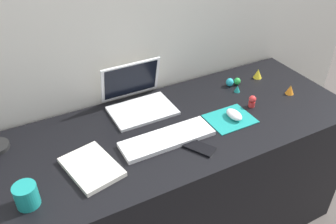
{
  "coord_description": "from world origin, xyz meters",
  "views": [
    {
      "loc": [
        -0.62,
        -1.11,
        1.71
      ],
      "look_at": [
        -0.03,
        0.0,
        0.83
      ],
      "focal_mm": 37.84,
      "sensor_mm": 36.0,
      "label": 1
    }
  ],
  "objects_px": {
    "toy_figurine_red": "(252,101)",
    "toy_figurine_cyan": "(230,82)",
    "toy_figurine_teal": "(237,89)",
    "coffee_mug": "(26,196)",
    "cell_phone": "(199,147)",
    "mouse": "(234,115)",
    "toy_figurine_yellow": "(258,74)",
    "laptop": "(137,97)",
    "keyboard": "(167,139)",
    "notebook_pad": "(92,167)",
    "toy_figurine_green": "(237,81)",
    "toy_figurine_orange": "(290,90)"
  },
  "relations": [
    {
      "from": "keyboard",
      "to": "toy_figurine_yellow",
      "type": "relative_size",
      "value": 7.87
    },
    {
      "from": "toy_figurine_green",
      "to": "toy_figurine_orange",
      "type": "bearing_deg",
      "value": -47.95
    },
    {
      "from": "toy_figurine_orange",
      "to": "toy_figurine_cyan",
      "type": "height_order",
      "value": "toy_figurine_orange"
    },
    {
      "from": "keyboard",
      "to": "toy_figurine_cyan",
      "type": "relative_size",
      "value": 9.23
    },
    {
      "from": "keyboard",
      "to": "toy_figurine_cyan",
      "type": "distance_m",
      "value": 0.57
    },
    {
      "from": "coffee_mug",
      "to": "toy_figurine_teal",
      "type": "bearing_deg",
      "value": 13.59
    },
    {
      "from": "mouse",
      "to": "toy_figurine_yellow",
      "type": "xyz_separation_m",
      "value": [
        0.35,
        0.25,
        0.01
      ]
    },
    {
      "from": "toy_figurine_red",
      "to": "toy_figurine_cyan",
      "type": "bearing_deg",
      "value": 84.14
    },
    {
      "from": "mouse",
      "to": "toy_figurine_yellow",
      "type": "height_order",
      "value": "toy_figurine_yellow"
    },
    {
      "from": "mouse",
      "to": "coffee_mug",
      "type": "height_order",
      "value": "coffee_mug"
    },
    {
      "from": "toy_figurine_teal",
      "to": "toy_figurine_red",
      "type": "bearing_deg",
      "value": -98.44
    },
    {
      "from": "laptop",
      "to": "keyboard",
      "type": "bearing_deg",
      "value": -89.16
    },
    {
      "from": "toy_figurine_green",
      "to": "toy_figurine_red",
      "type": "relative_size",
      "value": 0.65
    },
    {
      "from": "mouse",
      "to": "coffee_mug",
      "type": "relative_size",
      "value": 1.11
    },
    {
      "from": "toy_figurine_cyan",
      "to": "toy_figurine_green",
      "type": "height_order",
      "value": "toy_figurine_cyan"
    },
    {
      "from": "mouse",
      "to": "toy_figurine_cyan",
      "type": "bearing_deg",
      "value": 57.75
    },
    {
      "from": "notebook_pad",
      "to": "toy_figurine_yellow",
      "type": "distance_m",
      "value": 1.07
    },
    {
      "from": "coffee_mug",
      "to": "toy_figurine_orange",
      "type": "height_order",
      "value": "coffee_mug"
    },
    {
      "from": "toy_figurine_orange",
      "to": "toy_figurine_red",
      "type": "height_order",
      "value": "toy_figurine_red"
    },
    {
      "from": "toy_figurine_teal",
      "to": "toy_figurine_yellow",
      "type": "relative_size",
      "value": 0.67
    },
    {
      "from": "coffee_mug",
      "to": "toy_figurine_yellow",
      "type": "relative_size",
      "value": 1.66
    },
    {
      "from": "toy_figurine_cyan",
      "to": "cell_phone",
      "type": "bearing_deg",
      "value": -139.19
    },
    {
      "from": "toy_figurine_cyan",
      "to": "mouse",
      "type": "bearing_deg",
      "value": -122.25
    },
    {
      "from": "toy_figurine_teal",
      "to": "toy_figurine_cyan",
      "type": "xyz_separation_m",
      "value": [
        0.0,
        0.07,
        0.0
      ]
    },
    {
      "from": "toy_figurine_teal",
      "to": "coffee_mug",
      "type": "bearing_deg",
      "value": -166.41
    },
    {
      "from": "cell_phone",
      "to": "coffee_mug",
      "type": "relative_size",
      "value": 1.48
    },
    {
      "from": "coffee_mug",
      "to": "laptop",
      "type": "bearing_deg",
      "value": 33.46
    },
    {
      "from": "keyboard",
      "to": "notebook_pad",
      "type": "height_order",
      "value": "same"
    },
    {
      "from": "notebook_pad",
      "to": "toy_figurine_teal",
      "type": "height_order",
      "value": "toy_figurine_teal"
    },
    {
      "from": "cell_phone",
      "to": "toy_figurine_yellow",
      "type": "bearing_deg",
      "value": 0.4
    },
    {
      "from": "coffee_mug",
      "to": "toy_figurine_cyan",
      "type": "distance_m",
      "value": 1.14
    },
    {
      "from": "notebook_pad",
      "to": "toy_figurine_red",
      "type": "height_order",
      "value": "toy_figurine_red"
    },
    {
      "from": "keyboard",
      "to": "toy_figurine_yellow",
      "type": "xyz_separation_m",
      "value": [
        0.7,
        0.25,
        0.02
      ]
    },
    {
      "from": "toy_figurine_yellow",
      "to": "toy_figurine_cyan",
      "type": "bearing_deg",
      "value": -179.98
    },
    {
      "from": "keyboard",
      "to": "toy_figurine_green",
      "type": "relative_size",
      "value": 10.55
    },
    {
      "from": "mouse",
      "to": "toy_figurine_orange",
      "type": "distance_m",
      "value": 0.39
    },
    {
      "from": "toy_figurine_green",
      "to": "notebook_pad",
      "type": "bearing_deg",
      "value": -163.82
    },
    {
      "from": "laptop",
      "to": "coffee_mug",
      "type": "relative_size",
      "value": 3.47
    },
    {
      "from": "notebook_pad",
      "to": "toy_figurine_orange",
      "type": "relative_size",
      "value": 5.0
    },
    {
      "from": "mouse",
      "to": "toy_figurine_red",
      "type": "xyz_separation_m",
      "value": [
        0.14,
        0.04,
        0.01
      ]
    },
    {
      "from": "keyboard",
      "to": "toy_figurine_yellow",
      "type": "bearing_deg",
      "value": 19.67
    },
    {
      "from": "keyboard",
      "to": "toy_figurine_green",
      "type": "xyz_separation_m",
      "value": [
        0.55,
        0.24,
        0.01
      ]
    },
    {
      "from": "toy_figurine_yellow",
      "to": "toy_figurine_orange",
      "type": "relative_size",
      "value": 1.09
    },
    {
      "from": "toy_figurine_yellow",
      "to": "notebook_pad",
      "type": "bearing_deg",
      "value": -165.65
    },
    {
      "from": "coffee_mug",
      "to": "toy_figurine_orange",
      "type": "xyz_separation_m",
      "value": [
        1.32,
        0.12,
        -0.02
      ]
    },
    {
      "from": "cell_phone",
      "to": "toy_figurine_red",
      "type": "relative_size",
      "value": 2.16
    },
    {
      "from": "toy_figurine_teal",
      "to": "toy_figurine_red",
      "type": "relative_size",
      "value": 0.59
    },
    {
      "from": "laptop",
      "to": "toy_figurine_red",
      "type": "bearing_deg",
      "value": -28.29
    },
    {
      "from": "laptop",
      "to": "toy_figurine_red",
      "type": "height_order",
      "value": "laptop"
    },
    {
      "from": "toy_figurine_yellow",
      "to": "toy_figurine_cyan",
      "type": "height_order",
      "value": "toy_figurine_yellow"
    }
  ]
}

